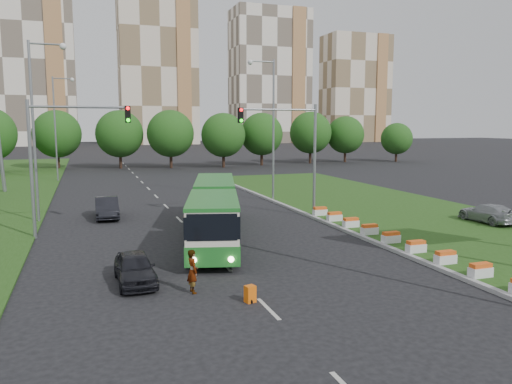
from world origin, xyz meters
name	(u,v)px	position (x,y,z in m)	size (l,w,h in m)	color
ground	(283,259)	(0.00, 0.00, 0.00)	(360.00, 360.00, 0.00)	black
grass_median	(408,215)	(13.00, 8.00, 0.07)	(14.00, 60.00, 0.15)	#204413
median_kerb	(322,221)	(6.05, 8.00, 0.09)	(0.30, 60.00, 0.18)	gray
lane_markings	(162,203)	(-3.00, 20.00, 0.00)	(0.20, 100.00, 0.01)	#B0AFA9
flower_planters	(391,237)	(6.70, 0.80, 0.45)	(1.10, 18.10, 0.60)	silver
traffic_mast_median	(294,142)	(4.78, 10.00, 5.35)	(5.76, 0.32, 8.00)	gray
traffic_mast_left	(60,146)	(-10.38, 9.00, 5.35)	(5.76, 0.32, 8.00)	gray
street_lamps	(183,134)	(-3.00, 10.00, 6.00)	(36.00, 60.00, 12.00)	gray
tree_line	(212,138)	(10.00, 55.00, 4.50)	(120.00, 8.00, 9.00)	#184713
apartment_tower_cwest	(27,61)	(-25.00, 150.00, 26.00)	(28.00, 15.00, 52.00)	#EFE4D0
apartment_tower_ceast	(158,69)	(15.00, 150.00, 25.00)	(25.00, 15.00, 50.00)	beige
apartment_tower_east	(270,77)	(55.00, 150.00, 23.50)	(27.00, 15.00, 47.00)	#EFE4D0
midrise_east	(355,89)	(90.00, 150.00, 20.00)	(24.00, 14.00, 40.00)	beige
articulated_bus	(211,210)	(-2.12, 6.20, 1.59)	(2.47, 15.82, 2.61)	beige
car_left_near	(135,268)	(-7.26, -1.43, 0.65)	(1.54, 3.83, 1.30)	black
car_left_far	(107,208)	(-7.74, 14.27, 0.73)	(1.55, 4.44, 1.46)	black
car_median	(488,213)	(16.07, 3.65, 0.77)	(1.74, 4.29, 1.24)	#909398
pedestrian	(193,271)	(-5.22, -3.39, 0.87)	(0.64, 0.42, 1.74)	gray
shopping_trolley	(250,294)	(-3.41, -5.13, 0.31)	(0.37, 0.39, 0.64)	#EA600C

